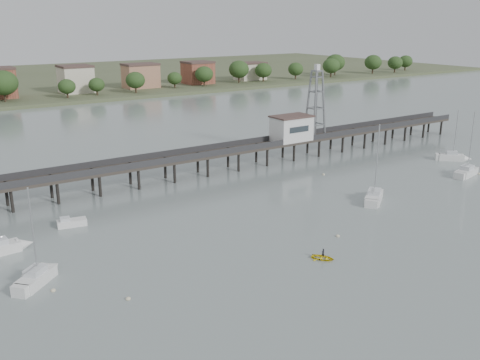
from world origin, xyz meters
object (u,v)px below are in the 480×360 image
(pier, at_px, (186,158))
(sailboat_e, at_px, (456,157))
(lattice_tower, at_px, (316,104))
(white_tender, at_px, (71,223))
(sailboat_c, at_px, (375,195))
(yellow_dinghy, at_px, (323,259))
(sailboat_a, at_px, (42,275))
(sailboat_d, at_px, (469,171))
(sailboat_b, at_px, (7,247))

(pier, distance_m, sailboat_e, 56.88)
(lattice_tower, xyz_separation_m, white_tender, (-57.06, -12.54, -10.61))
(sailboat_c, xyz_separation_m, sailboat_e, (33.11, 7.96, 0.01))
(pier, height_order, white_tender, pier)
(pier, distance_m, yellow_dinghy, 41.24)
(sailboat_a, relative_size, white_tender, 2.75)
(sailboat_c, relative_size, white_tender, 3.11)
(sailboat_d, height_order, white_tender, sailboat_d)
(pier, bearing_deg, sailboat_d, -31.68)
(pier, distance_m, sailboat_b, 39.10)
(pier, relative_size, lattice_tower, 9.68)
(sailboat_d, relative_size, sailboat_a, 1.09)
(pier, bearing_deg, sailboat_e, -21.05)
(pier, distance_m, sailboat_a, 43.19)
(lattice_tower, height_order, sailboat_d, lattice_tower)
(sailboat_c, xyz_separation_m, sailboat_a, (-53.26, 1.13, 0.01))
(white_tender, bearing_deg, pier, 36.76)
(sailboat_e, distance_m, sailboat_b, 88.18)
(lattice_tower, distance_m, sailboat_e, 31.43)
(lattice_tower, distance_m, sailboat_a, 71.13)
(sailboat_c, distance_m, white_tender, 48.13)
(pier, height_order, sailboat_d, sailboat_d)
(lattice_tower, distance_m, sailboat_d, 33.40)
(sailboat_e, relative_size, sailboat_a, 0.94)
(sailboat_b, distance_m, yellow_dinghy, 40.11)
(pier, relative_size, sailboat_b, 12.84)
(sailboat_a, bearing_deg, pier, -3.60)
(sailboat_b, height_order, white_tender, sailboat_b)
(pier, bearing_deg, sailboat_a, -140.78)
(pier, height_order, yellow_dinghy, pier)
(sailboat_e, bearing_deg, yellow_dinghy, -114.22)
(lattice_tower, bearing_deg, yellow_dinghy, -130.12)
(sailboat_c, xyz_separation_m, white_tender, (-45.45, 15.83, -0.15))
(sailboat_d, bearing_deg, yellow_dinghy, -177.58)
(white_tender, bearing_deg, sailboat_a, -107.37)
(sailboat_d, xyz_separation_m, sailboat_c, (-25.96, -0.07, -0.00))
(sailboat_c, distance_m, sailboat_e, 34.06)
(sailboat_a, distance_m, yellow_dinghy, 33.33)
(white_tender, bearing_deg, sailboat_c, -8.57)
(sailboat_c, distance_m, yellow_dinghy, 26.14)
(sailboat_d, relative_size, white_tender, 3.00)
(pier, bearing_deg, sailboat_c, -54.96)
(pier, height_order, sailboat_c, sailboat_c)
(lattice_tower, xyz_separation_m, sailboat_a, (-64.87, -27.24, -10.45))
(sailboat_d, relative_size, sailboat_b, 1.10)
(lattice_tower, relative_size, sailboat_d, 1.20)
(sailboat_d, xyz_separation_m, sailboat_b, (-80.96, 11.38, 0.01))
(pier, xyz_separation_m, sailboat_e, (53.00, -20.40, -3.14))
(lattice_tower, bearing_deg, sailboat_b, -165.75)
(sailboat_d, xyz_separation_m, yellow_dinghy, (-48.86, -12.66, -0.64))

